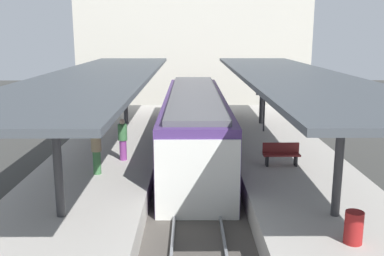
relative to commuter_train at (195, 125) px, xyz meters
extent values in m
plane|color=#383835|center=(0.00, -3.84, -1.73)|extent=(80.00, 80.00, 0.00)
cube|color=#ADA8A0|center=(-3.80, -3.84, -1.23)|extent=(4.40, 28.00, 1.00)
cube|color=#ADA8A0|center=(3.80, -3.84, -1.23)|extent=(4.40, 28.00, 1.00)
cube|color=#4C4742|center=(0.00, -3.84, -1.63)|extent=(3.20, 28.00, 0.20)
cube|color=slate|center=(-0.72, -3.84, -1.46)|extent=(0.08, 28.00, 0.14)
cube|color=slate|center=(0.72, -3.84, -1.46)|extent=(0.08, 28.00, 0.14)
cube|color=#472D6B|center=(0.00, 0.03, -0.08)|extent=(2.70, 14.53, 2.90)
cube|color=silver|center=(0.00, -7.26, -0.23)|extent=(2.65, 0.08, 2.60)
cube|color=black|center=(-1.37, 0.03, 0.27)|extent=(0.04, 13.37, 0.76)
cube|color=black|center=(1.37, 0.03, 0.27)|extent=(0.04, 13.37, 0.76)
cube|color=#515156|center=(0.00, 0.03, 1.47)|extent=(2.16, 13.81, 0.20)
cylinder|color=#333335|center=(-3.80, -8.74, 0.89)|extent=(0.24, 0.24, 3.24)
cylinder|color=#333335|center=(-3.80, 3.86, 0.89)|extent=(0.24, 0.24, 3.24)
cube|color=#3D4247|center=(-3.80, -2.44, 2.59)|extent=(4.18, 21.00, 0.16)
cylinder|color=#333335|center=(3.80, -8.74, 0.89)|extent=(0.24, 0.24, 3.24)
cylinder|color=#333335|center=(3.80, 3.86, 0.89)|extent=(0.24, 0.24, 3.24)
cube|color=#3D4247|center=(3.80, -2.44, 2.59)|extent=(4.18, 21.00, 0.16)
cube|color=black|center=(2.72, -4.14, -0.53)|extent=(0.08, 0.32, 0.40)
cube|color=black|center=(3.82, -4.14, -0.53)|extent=(0.08, 0.32, 0.40)
cube|color=maroon|center=(3.27, -4.14, -0.30)|extent=(1.40, 0.40, 0.06)
cube|color=maroon|center=(3.27, -3.96, -0.07)|extent=(1.40, 0.06, 0.40)
cylinder|color=#262628|center=(3.60, 1.79, 0.37)|extent=(0.08, 0.08, 2.20)
cube|color=black|center=(3.60, 1.79, 1.32)|extent=(0.90, 0.06, 0.32)
cylinder|color=maroon|center=(3.69, -10.36, -0.33)|extent=(0.44, 0.44, 0.80)
cylinder|color=#386B3D|center=(-3.56, -5.08, -0.30)|extent=(0.28, 0.28, 0.85)
cylinder|color=#998460|center=(-3.56, -5.08, 0.44)|extent=(0.36, 0.36, 0.65)
sphere|color=beige|center=(-3.56, -5.08, 0.88)|extent=(0.22, 0.22, 0.22)
cylinder|color=#7A337A|center=(-2.89, -3.33, -0.32)|extent=(0.28, 0.28, 0.81)
cylinder|color=#386B3D|center=(-2.89, -3.33, 0.40)|extent=(0.36, 0.36, 0.63)
sphere|color=beige|center=(-2.89, -3.33, 0.83)|extent=(0.22, 0.22, 0.22)
cube|color=beige|center=(0.07, 16.16, 3.77)|extent=(18.00, 6.00, 11.00)
camera|label=1|loc=(-0.24, -19.87, 4.20)|focal=40.22mm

